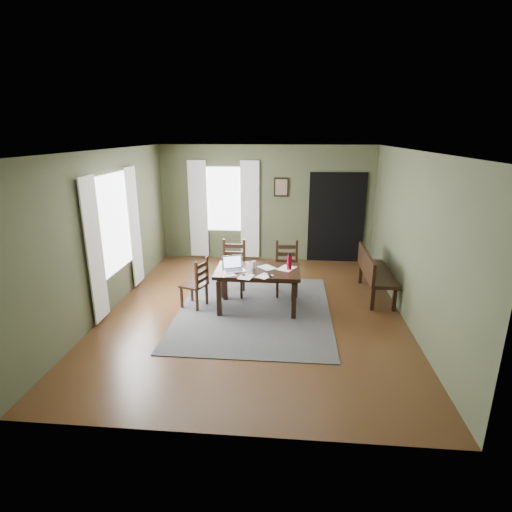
# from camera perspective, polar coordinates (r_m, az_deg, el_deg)

# --- Properties ---
(ground) EXTENTS (5.00, 6.00, 0.01)m
(ground) POSITION_cam_1_polar(r_m,az_deg,el_deg) (7.01, -0.22, -7.82)
(ground) COLOR #492C16
(room_shell) EXTENTS (5.02, 6.02, 2.71)m
(room_shell) POSITION_cam_1_polar(r_m,az_deg,el_deg) (6.45, -0.24, 6.89)
(room_shell) COLOR #474D32
(room_shell) RESTS_ON ground
(rug) EXTENTS (2.60, 3.20, 0.01)m
(rug) POSITION_cam_1_polar(r_m,az_deg,el_deg) (7.00, -0.22, -7.74)
(rug) COLOR #3F3F3F
(rug) RESTS_ON ground
(dining_table) EXTENTS (1.44, 0.87, 0.72)m
(dining_table) POSITION_cam_1_polar(r_m,az_deg,el_deg) (6.83, 0.27, -2.64)
(dining_table) COLOR black
(dining_table) RESTS_ON rug
(chair_end) EXTENTS (0.50, 0.50, 0.89)m
(chair_end) POSITION_cam_1_polar(r_m,az_deg,el_deg) (7.05, -8.55, -3.93)
(chair_end) COLOR black
(chair_end) RESTS_ON rug
(chair_back_left) EXTENTS (0.45, 0.45, 1.02)m
(chair_back_left) POSITION_cam_1_polar(r_m,az_deg,el_deg) (7.54, -3.26, -1.81)
(chair_back_left) COLOR black
(chair_back_left) RESTS_ON rug
(chair_back_right) EXTENTS (0.46, 0.46, 1.00)m
(chair_back_right) POSITION_cam_1_polar(r_m,az_deg,el_deg) (7.56, 4.42, -1.87)
(chair_back_right) COLOR black
(chair_back_right) RESTS_ON rug
(bench) EXTENTS (0.49, 1.52, 0.86)m
(bench) POSITION_cam_1_polar(r_m,az_deg,el_deg) (7.74, 16.40, -1.95)
(bench) COLOR black
(bench) RESTS_ON ground
(laptop) EXTENTS (0.42, 0.38, 0.24)m
(laptop) POSITION_cam_1_polar(r_m,az_deg,el_deg) (6.77, -3.27, -1.51)
(laptop) COLOR #B7B7BC
(laptop) RESTS_ON dining_table
(computer_mouse) EXTENTS (0.07, 0.10, 0.03)m
(computer_mouse) POSITION_cam_1_polar(r_m,az_deg,el_deg) (6.54, -1.82, -2.61)
(computer_mouse) COLOR #3F3F42
(computer_mouse) RESTS_ON dining_table
(tv_remote) EXTENTS (0.08, 0.16, 0.02)m
(tv_remote) POSITION_cam_1_polar(r_m,az_deg,el_deg) (6.51, 1.94, -2.75)
(tv_remote) COLOR black
(tv_remote) RESTS_ON dining_table
(drinking_glass) EXTENTS (0.07, 0.07, 0.14)m
(drinking_glass) POSITION_cam_1_polar(r_m,az_deg,el_deg) (6.81, -0.34, -1.27)
(drinking_glass) COLOR silver
(drinking_glass) RESTS_ON dining_table
(water_bottle) EXTENTS (0.08, 0.08, 0.28)m
(water_bottle) POSITION_cam_1_polar(r_m,az_deg,el_deg) (6.79, 4.78, -0.87)
(water_bottle) COLOR #B00D29
(water_bottle) RESTS_ON dining_table
(paper_a) EXTENTS (0.36, 0.39, 0.00)m
(paper_a) POSITION_cam_1_polar(r_m,az_deg,el_deg) (6.61, -4.21, -2.53)
(paper_a) COLOR white
(paper_a) RESTS_ON dining_table
(paper_b) EXTENTS (0.31, 0.33, 0.00)m
(paper_b) POSITION_cam_1_polar(r_m,az_deg,el_deg) (6.49, 1.20, -2.87)
(paper_b) COLOR white
(paper_b) RESTS_ON dining_table
(paper_c) EXTENTS (0.36, 0.36, 0.00)m
(paper_c) POSITION_cam_1_polar(r_m,az_deg,el_deg) (6.90, 1.57, -1.64)
(paper_c) COLOR white
(paper_c) RESTS_ON dining_table
(paper_d) EXTENTS (0.36, 0.40, 0.00)m
(paper_d) POSITION_cam_1_polar(r_m,az_deg,el_deg) (6.87, 4.40, -1.76)
(paper_d) COLOR white
(paper_d) RESTS_ON dining_table
(paper_e) EXTENTS (0.27, 0.32, 0.00)m
(paper_e) POSITION_cam_1_polar(r_m,az_deg,el_deg) (6.46, -1.45, -2.98)
(paper_e) COLOR white
(paper_e) RESTS_ON dining_table
(window_left) EXTENTS (0.01, 1.30, 1.70)m
(window_left) POSITION_cam_1_polar(r_m,az_deg,el_deg) (7.36, -19.67, 4.37)
(window_left) COLOR white
(window_left) RESTS_ON ground
(window_back) EXTENTS (1.00, 0.01, 1.50)m
(window_back) POSITION_cam_1_polar(r_m,az_deg,el_deg) (9.54, -4.61, 8.09)
(window_back) COLOR white
(window_back) RESTS_ON ground
(curtain_left_near) EXTENTS (0.03, 0.48, 2.30)m
(curtain_left_near) POSITION_cam_1_polar(r_m,az_deg,el_deg) (6.69, -22.06, 0.67)
(curtain_left_near) COLOR silver
(curtain_left_near) RESTS_ON ground
(curtain_left_far) EXTENTS (0.03, 0.48, 2.30)m
(curtain_left_far) POSITION_cam_1_polar(r_m,az_deg,el_deg) (8.13, -16.96, 3.98)
(curtain_left_far) COLOR silver
(curtain_left_far) RESTS_ON ground
(curtain_back_left) EXTENTS (0.44, 0.03, 2.30)m
(curtain_back_left) POSITION_cam_1_polar(r_m,az_deg,el_deg) (9.68, -8.25, 6.59)
(curtain_back_left) COLOR silver
(curtain_back_left) RESTS_ON ground
(curtain_back_right) EXTENTS (0.44, 0.03, 2.30)m
(curtain_back_right) POSITION_cam_1_polar(r_m,az_deg,el_deg) (9.47, -0.88, 6.54)
(curtain_back_right) COLOR silver
(curtain_back_right) RESTS_ON ground
(framed_picture) EXTENTS (0.34, 0.03, 0.44)m
(framed_picture) POSITION_cam_1_polar(r_m,az_deg,el_deg) (9.37, 3.63, 9.79)
(framed_picture) COLOR black
(framed_picture) RESTS_ON ground
(doorway_back) EXTENTS (1.30, 0.03, 2.10)m
(doorway_back) POSITION_cam_1_polar(r_m,az_deg,el_deg) (9.54, 11.41, 5.36)
(doorway_back) COLOR black
(doorway_back) RESTS_ON ground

